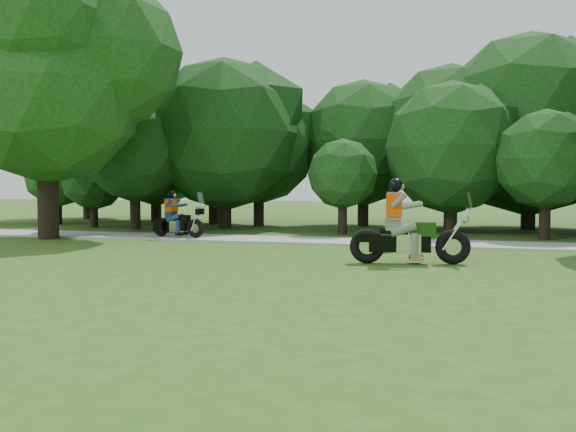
# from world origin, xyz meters

# --- Properties ---
(ground) EXTENTS (100.00, 100.00, 0.00)m
(ground) POSITION_xyz_m (0.00, 0.00, 0.00)
(ground) COLOR #274F16
(ground) RESTS_ON ground
(walkway) EXTENTS (60.00, 2.20, 0.06)m
(walkway) POSITION_xyz_m (0.00, 8.00, 0.03)
(walkway) COLOR gray
(walkway) RESTS_ON ground
(tree_line) EXTENTS (40.69, 11.86, 7.88)m
(tree_line) POSITION_xyz_m (0.67, 14.63, 3.66)
(tree_line) COLOR black
(tree_line) RESTS_ON ground
(big_tree_west) EXTENTS (8.64, 6.56, 9.96)m
(big_tree_west) POSITION_xyz_m (-10.54, 6.85, 5.76)
(big_tree_west) COLOR black
(big_tree_west) RESTS_ON ground
(chopper_motorcycle) EXTENTS (2.75, 0.95, 1.97)m
(chopper_motorcycle) POSITION_xyz_m (1.52, 3.09, 0.73)
(chopper_motorcycle) COLOR black
(chopper_motorcycle) RESTS_ON ground
(touring_motorcycle) EXTENTS (2.02, 0.83, 1.54)m
(touring_motorcycle) POSITION_xyz_m (-6.47, 7.68, 0.62)
(touring_motorcycle) COLOR black
(touring_motorcycle) RESTS_ON walkway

